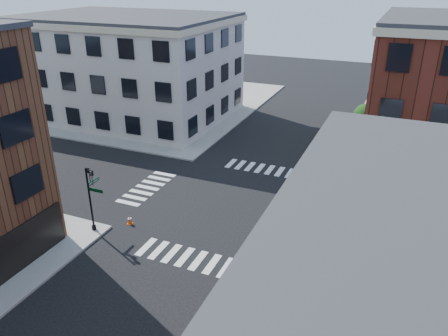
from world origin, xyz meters
TOP-DOWN VIEW (x-y plane):
  - ground at (0.00, 0.00)m, footprint 120.00×120.00m
  - sidewalk_nw at (-21.00, 21.00)m, footprint 30.00×30.00m
  - building_nw at (-19.00, 16.00)m, footprint 22.00×16.00m
  - tree_near at (7.56, 9.98)m, footprint 2.69×2.69m
  - tree_far at (7.56, 15.98)m, footprint 2.43×2.43m
  - signal_pole at (-6.72, -6.68)m, footprint 1.29×1.24m
  - box_truck at (11.41, -3.97)m, footprint 9.00×3.42m
  - traffic_cone at (-5.18, -5.10)m, footprint 0.37×0.37m

SIDE VIEW (x-z plane):
  - ground at x=0.00m, z-range 0.00..0.00m
  - sidewalk_nw at x=-21.00m, z-range 0.00..0.15m
  - traffic_cone at x=-5.18m, z-range -0.01..0.62m
  - box_truck at x=11.41m, z-range 0.08..4.08m
  - signal_pole at x=-6.72m, z-range 0.56..5.16m
  - tree_far at x=7.56m, z-range 0.84..4.91m
  - tree_near at x=7.56m, z-range 0.91..5.41m
  - building_nw at x=-19.00m, z-range 0.00..11.00m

